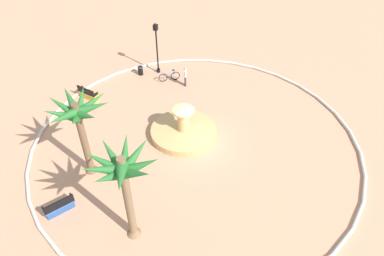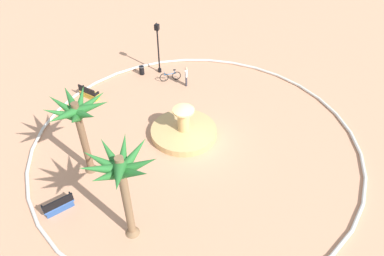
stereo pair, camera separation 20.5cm
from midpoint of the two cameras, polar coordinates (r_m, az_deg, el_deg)
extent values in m
plane|color=tan|center=(23.31, 0.82, -2.23)|extent=(80.00, 80.00, 0.00)
torus|color=silver|center=(23.24, 0.82, -2.05)|extent=(20.73, 20.73, 0.20)
cylinder|color=tan|center=(23.72, -1.05, -0.59)|extent=(4.33, 4.33, 0.45)
cylinder|color=#19567F|center=(23.75, -1.05, -0.65)|extent=(3.81, 3.81, 0.34)
cylinder|color=tan|center=(23.10, -1.08, 1.21)|extent=(0.78, 0.78, 1.48)
cylinder|color=#E0B370|center=(22.60, -1.10, 2.78)|extent=(1.38, 1.38, 0.12)
cylinder|color=brown|center=(17.03, -9.95, -10.97)|extent=(0.39, 0.39, 5.34)
cone|color=brown|center=(18.96, -9.09, -15.53)|extent=(0.74, 0.74, 0.50)
cone|color=#28702D|center=(15.62, -13.56, -5.19)|extent=(1.86, 0.73, 1.31)
cone|color=#28702D|center=(15.27, -13.87, -6.28)|extent=(1.78, 1.59, 1.22)
cone|color=#28702D|center=(15.04, -12.83, -7.49)|extent=(1.03, 1.89, 1.37)
cone|color=#28702D|center=(14.63, -11.13, -7.59)|extent=(1.26, 1.91, 0.98)
cone|color=#28702D|center=(14.96, -8.76, -7.02)|extent=(1.89, 1.06, 1.35)
cone|color=#28702D|center=(15.20, -8.01, -5.80)|extent=(1.90, 1.05, 1.30)
cone|color=#28702D|center=(15.68, -8.80, -4.19)|extent=(1.20, 1.89, 1.33)
cone|color=#28702D|center=(15.89, -10.39, -3.87)|extent=(1.03, 1.88, 1.39)
cone|color=#28702D|center=(15.87, -12.29, -4.24)|extent=(1.82, 1.44, 1.38)
cylinder|color=brown|center=(20.76, -16.44, -1.65)|extent=(0.40, 0.40, 4.87)
cone|color=brown|center=(22.24, -15.40, -5.82)|extent=(0.76, 0.76, 0.50)
cone|color=#28702D|center=(19.98, -19.38, 3.34)|extent=(1.90, 0.72, 1.28)
cone|color=#28702D|center=(19.58, -19.72, 2.16)|extent=(1.79, 1.56, 1.39)
cone|color=#28702D|center=(19.00, -19.36, 1.73)|extent=(0.92, 1.95, 1.04)
cone|color=#28702D|center=(18.91, -17.70, 1.28)|extent=(1.35, 1.89, 1.34)
cone|color=#28702D|center=(18.87, -16.15, 1.97)|extent=(1.94, 1.25, 1.17)
cone|color=#28702D|center=(19.24, -15.15, 3.28)|extent=(1.95, 1.24, 1.05)
cone|color=#28702D|center=(19.66, -15.39, 3.90)|extent=(1.53, 1.85, 1.16)
cone|color=#28702D|center=(20.11, -16.85, 4.06)|extent=(0.98, 1.92, 1.37)
cone|color=#28702D|center=(20.12, -18.37, 4.44)|extent=(1.78, 1.65, 1.01)
cube|color=gold|center=(27.88, -15.65, 5.42)|extent=(1.67, 0.88, 0.12)
cube|color=black|center=(27.60, -16.06, 5.71)|extent=(1.57, 0.47, 0.50)
cube|color=gold|center=(28.02, -15.56, 4.99)|extent=(1.54, 0.81, 0.39)
cube|color=black|center=(28.29, -16.78, 6.08)|extent=(0.19, 0.46, 0.24)
cube|color=black|center=(27.32, -14.59, 5.21)|extent=(0.19, 0.46, 0.24)
cube|color=#335BA8|center=(20.61, -20.09, -11.19)|extent=(1.35, 1.59, 0.12)
cube|color=black|center=(20.25, -20.08, -11.06)|extent=(1.01, 1.34, 0.50)
cube|color=#2B4E8F|center=(20.80, -19.93, -11.63)|extent=(1.24, 1.46, 0.39)
cube|color=black|center=(20.47, -22.14, -11.78)|extent=(0.41, 0.33, 0.24)
cube|color=black|center=(20.57, -18.24, -10.10)|extent=(0.41, 0.33, 0.24)
cylinder|color=black|center=(29.28, -5.10, 11.88)|extent=(0.12, 0.12, 3.69)
cylinder|color=black|center=(30.13, -4.91, 9.06)|extent=(0.28, 0.28, 0.30)
cube|color=black|center=(28.35, -5.35, 15.54)|extent=(0.32, 0.32, 0.44)
sphere|color=#F2EDCC|center=(28.35, -5.35, 15.54)|extent=(0.22, 0.22, 0.22)
cone|color=black|center=(28.24, -5.39, 16.05)|extent=(0.20, 0.20, 0.18)
cylinder|color=black|center=(29.88, -7.73, 8.98)|extent=(0.40, 0.40, 0.70)
torus|color=#4C4C51|center=(29.70, -7.79, 9.56)|extent=(0.46, 0.46, 0.06)
torus|color=black|center=(28.79, -4.21, 7.95)|extent=(0.64, 0.44, 0.72)
torus|color=black|center=(28.95, -2.25, 8.24)|extent=(0.64, 0.44, 0.72)
cylinder|color=#1E66B2|center=(28.74, -3.24, 8.49)|extent=(0.83, 0.55, 0.05)
cylinder|color=#1E66B2|center=(28.72, -2.56, 8.84)|extent=(0.04, 0.04, 0.30)
cube|color=black|center=(28.63, -2.57, 9.13)|extent=(0.22, 0.19, 0.06)
cylinder|color=#1E66B2|center=(28.60, -4.14, 8.58)|extent=(0.26, 0.39, 0.03)
cylinder|color=#33333D|center=(28.27, -0.69, 7.55)|extent=(0.14, 0.14, 0.85)
cylinder|color=#33333D|center=(28.12, -0.70, 7.35)|extent=(0.14, 0.14, 0.85)
cube|color=white|center=(27.82, -0.71, 8.67)|extent=(0.29, 0.38, 0.56)
sphere|color=tan|center=(27.61, -0.71, 9.37)|extent=(0.22, 0.22, 0.22)
cylinder|color=white|center=(28.01, -0.69, 8.90)|extent=(0.09, 0.09, 0.53)
cylinder|color=white|center=(27.63, -0.72, 8.42)|extent=(0.09, 0.09, 0.53)
camera|label=1|loc=(0.10, -89.74, 0.22)|focal=33.86mm
camera|label=2|loc=(0.10, 90.26, -0.22)|focal=33.86mm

